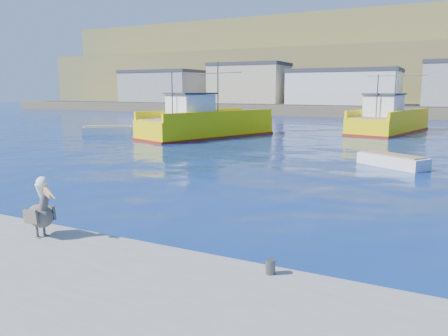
# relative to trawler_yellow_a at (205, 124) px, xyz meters

# --- Properties ---
(ground) EXTENTS (260.00, 260.00, 0.00)m
(ground) POSITION_rel_trawler_yellow_a_xyz_m (13.26, -23.04, -1.14)
(ground) COLOR #08105E
(ground) RESTS_ON ground
(dock_bollards) EXTENTS (36.20, 0.20, 0.30)m
(dock_bollards) POSITION_rel_trawler_yellow_a_xyz_m (13.86, -26.44, -0.49)
(dock_bollards) COLOR #4C4C4C
(dock_bollards) RESTS_ON dock
(far_shore) EXTENTS (200.00, 81.00, 24.00)m
(far_shore) POSITION_rel_trawler_yellow_a_xyz_m (13.27, 86.16, 7.84)
(far_shore) COLOR brown
(far_shore) RESTS_ON ground
(trawler_yellow_a) EXTENTS (8.69, 13.75, 6.74)m
(trawler_yellow_a) POSITION_rel_trawler_yellow_a_xyz_m (0.00, 0.00, 0.00)
(trawler_yellow_a) COLOR #FFE106
(trawler_yellow_a) RESTS_ON ground
(trawler_yellow_b) EXTENTS (6.89, 12.96, 6.65)m
(trawler_yellow_b) POSITION_rel_trawler_yellow_a_xyz_m (14.23, 11.79, -0.04)
(trawler_yellow_b) COLOR #FFE106
(trawler_yellow_b) RESTS_ON ground
(skiff_left) EXTENTS (4.57, 3.83, 0.97)m
(skiff_left) POSITION_rel_trawler_yellow_a_xyz_m (-9.46, -2.12, -0.82)
(skiff_left) COLOR silver
(skiff_left) RESTS_ON ground
(skiff_mid) EXTENTS (3.97, 3.19, 0.84)m
(skiff_mid) POSITION_rel_trawler_yellow_a_xyz_m (16.81, -8.94, -0.87)
(skiff_mid) COLOR silver
(skiff_mid) RESTS_ON ground
(pelican) EXTENTS (1.28, 0.67, 1.58)m
(pelican) POSITION_rel_trawler_yellow_a_xyz_m (10.28, -26.92, 0.04)
(pelican) COLOR #595451
(pelican) RESTS_ON dock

